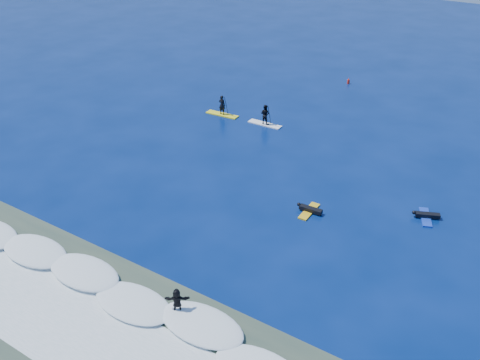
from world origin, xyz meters
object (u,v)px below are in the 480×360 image
Objects in this scene: sup_paddler_left at (222,108)px; prone_paddler_near at (309,210)px; sup_paddler_center at (265,116)px; wave_surfer at (177,302)px; prone_paddler_far at (426,216)px; marker_buoy at (348,81)px.

prone_paddler_near is at bearing -39.73° from sup_paddler_left.
sup_paddler_left is 4.56m from sup_paddler_center.
prone_paddler_near is 12.56m from wave_surfer.
wave_surfer reaches higher than prone_paddler_far.
prone_paddler_near is at bearing -72.49° from marker_buoy.
sup_paddler_center is (4.55, 0.27, 0.13)m from sup_paddler_left.
sup_paddler_center is 1.39× the size of prone_paddler_near.
sup_paddler_center is 14.62m from marker_buoy.
sup_paddler_center reaches higher than wave_surfer.
sup_paddler_center is 1.55× the size of wave_surfer.
prone_paddler_far is (16.81, -7.29, -0.67)m from sup_paddler_center.
sup_paddler_center is 24.91m from wave_surfer.
wave_surfer is (-1.31, -12.47, 0.69)m from prone_paddler_near.
prone_paddler_near is (14.55, -10.60, -0.54)m from sup_paddler_left.
marker_buoy is (1.99, 14.47, -0.55)m from sup_paddler_center.
sup_paddler_center reaches higher than marker_buoy.
prone_paddler_near is at bearing 49.33° from wave_surfer.
wave_surfer is at bearing 129.92° from prone_paddler_far.
sup_paddler_left is 16.14m from marker_buoy.
wave_surfer reaches higher than marker_buoy.
sup_paddler_left reaches higher than wave_surfer.
prone_paddler_near is 3.48× the size of marker_buoy.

